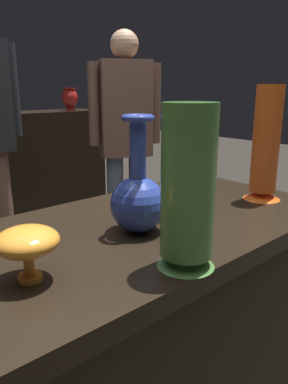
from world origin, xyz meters
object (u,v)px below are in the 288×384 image
object	(u,v)px
vase_tall_behind	(188,190)
vase_left_accent	(27,243)
vase_centerpiece	(138,198)
vase_right_accent	(266,147)
shelf_vase_far_right	(70,98)
visitor_near_right	(126,134)
shelf_vase_right	(10,103)

from	to	relation	value
vase_tall_behind	vase_left_accent	bearing A→B (deg)	149.44
vase_centerpiece	vase_right_accent	size ratio (longest dim) A/B	0.80
shelf_vase_far_right	visitor_near_right	size ratio (longest dim) A/B	0.13
vase_right_accent	shelf_vase_right	bearing A→B (deg)	88.31
vase_left_accent	vase_tall_behind	bearing A→B (deg)	-30.56
vase_tall_behind	vase_right_accent	xyz separation A→B (m)	(0.59, 0.17, 0.01)
visitor_near_right	vase_right_accent	bearing A→B (deg)	98.43
vase_tall_behind	shelf_vase_right	xyz separation A→B (m)	(0.66, 2.41, 0.09)
vase_left_accent	shelf_vase_far_right	bearing A→B (deg)	56.71
vase_left_accent	vase_right_accent	distance (m)	0.88
vase_left_accent	shelf_vase_far_right	size ratio (longest dim) A/B	0.68
vase_tall_behind	shelf_vase_far_right	distance (m)	2.67
vase_left_accent	shelf_vase_far_right	distance (m)	2.67
vase_tall_behind	vase_right_accent	distance (m)	0.61
vase_right_accent	shelf_vase_far_right	world-z (taller)	vase_right_accent
vase_centerpiece	visitor_near_right	bearing A→B (deg)	51.99
vase_tall_behind	shelf_vase_far_right	bearing A→B (deg)	63.83
vase_centerpiece	vase_tall_behind	distance (m)	0.25
shelf_vase_right	vase_left_accent	bearing A→B (deg)	-112.75
vase_tall_behind	shelf_vase_far_right	world-z (taller)	shelf_vase_far_right
vase_centerpiece	shelf_vase_far_right	size ratio (longest dim) A/B	1.64
vase_left_accent	visitor_near_right	bearing A→B (deg)	44.27
vase_right_accent	shelf_vase_far_right	bearing A→B (deg)	75.23
vase_centerpiece	shelf_vase_right	xyz separation A→B (m)	(0.60, 2.19, 0.17)
shelf_vase_right	visitor_near_right	bearing A→B (deg)	-72.74
shelf_vase_far_right	vase_tall_behind	bearing A→B (deg)	-116.17
shelf_vase_right	shelf_vase_far_right	world-z (taller)	shelf_vase_far_right
vase_right_accent	shelf_vase_far_right	xyz separation A→B (m)	(0.59, 2.22, 0.11)
shelf_vase_right	visitor_near_right	xyz separation A→B (m)	(0.32, -1.02, -0.17)
vase_left_accent	visitor_near_right	world-z (taller)	visitor_near_right
shelf_vase_far_right	visitor_near_right	bearing A→B (deg)	-101.51
vase_left_accent	vase_right_accent	world-z (taller)	vase_right_accent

